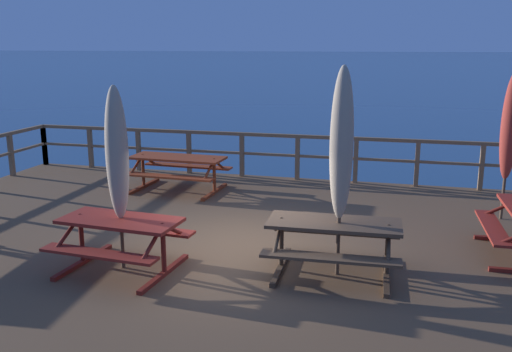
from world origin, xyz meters
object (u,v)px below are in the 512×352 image
picnic_table_back_right (178,166)px  patio_umbrella_tall_back_left (117,154)px  patio_umbrella_tall_front (510,127)px  picnic_table_mid_left (121,233)px  picnic_table_mid_right (334,236)px  patio_umbrella_tall_mid_left (341,145)px

picnic_table_back_right → patio_umbrella_tall_back_left: 4.60m
patio_umbrella_tall_front → patio_umbrella_tall_back_left: patio_umbrella_tall_front is taller
patio_umbrella_tall_front → patio_umbrella_tall_back_left: (-5.73, -3.89, -0.04)m
picnic_table_mid_left → patio_umbrella_tall_front: bearing=34.6°
patio_umbrella_tall_front → patio_umbrella_tall_back_left: 6.93m
picnic_table_mid_right → patio_umbrella_tall_mid_left: size_ratio=0.65×
picnic_table_mid_right → patio_umbrella_tall_mid_left: patio_umbrella_tall_mid_left is taller
picnic_table_mid_right → patio_umbrella_tall_front: patio_umbrella_tall_front is taller
picnic_table_mid_left → patio_umbrella_tall_mid_left: size_ratio=0.62×
picnic_table_mid_right → picnic_table_back_right: (-3.88, 3.80, 0.01)m
patio_umbrella_tall_mid_left → patio_umbrella_tall_front: size_ratio=1.08×
picnic_table_back_right → patio_umbrella_tall_back_left: patio_umbrella_tall_back_left is taller
picnic_table_back_right → patio_umbrella_tall_front: 6.75m
patio_umbrella_tall_mid_left → picnic_table_mid_left: bearing=-169.0°
picnic_table_mid_right → picnic_table_mid_left: size_ratio=1.05×
picnic_table_mid_left → patio_umbrella_tall_front: (5.71, 3.94, 1.17)m
picnic_table_back_right → patio_umbrella_tall_front: bearing=-4.2°
patio_umbrella_tall_back_left → picnic_table_mid_right: bearing=10.7°
picnic_table_mid_left → patio_umbrella_tall_front: patio_umbrella_tall_front is taller
picnic_table_mid_left → patio_umbrella_tall_back_left: (-0.02, 0.06, 1.13)m
picnic_table_back_right → patio_umbrella_tall_mid_left: 5.66m
patio_umbrella_tall_front → picnic_table_mid_left: bearing=-145.4°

